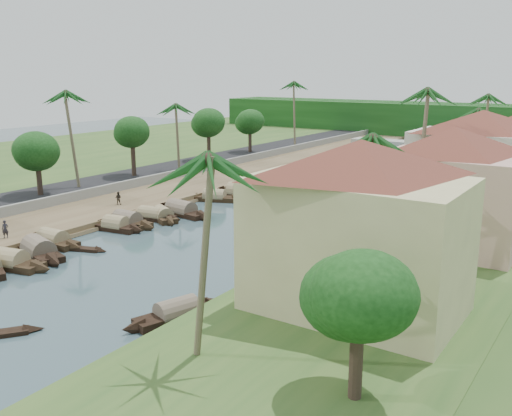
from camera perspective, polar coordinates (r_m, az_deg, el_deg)
The scene contains 43 objects.
ground at distance 47.50m, azimuth -10.71°, elevation -5.28°, with size 220.00×220.00×0.00m, color #384E55.
left_bank at distance 72.07m, azimuth -8.81°, elevation 1.58°, with size 10.00×180.00×0.80m, color brown.
right_bank at distance 55.38m, azimuth 19.10°, elevation -2.44°, with size 16.00×180.00×1.20m, color #2B4D1F.
road at distance 77.91m, azimuth -13.45°, elevation 2.49°, with size 8.00×180.00×1.40m, color black.
retaining_wall at distance 74.74m, azimuth -11.22°, elevation 2.65°, with size 0.40×180.00×1.10m, color slate.
far_left_fill at distance 98.77m, azimuth -24.05°, elevation 3.94°, with size 45.00×220.00×1.35m, color #2B4D1F.
treeline at distance 136.12m, azimuth 20.24°, elevation 8.02°, with size 120.00×14.00×8.00m.
bridge at distance 109.47m, azimuth 16.60°, elevation 5.94°, with size 28.00×4.00×2.40m.
building_near at distance 33.67m, azimuth 10.11°, elevation -1.73°, with size 14.85×14.85×10.20m.
building_mid at distance 48.23m, azimuth 18.89°, elevation 2.05°, with size 14.11×14.11×9.70m.
building_far at distance 61.86m, azimuth 21.43°, elevation 4.47°, with size 15.59×15.59×10.20m.
sampan_2 at distance 49.32m, azimuth -23.57°, elevation -4.99°, with size 8.77×3.51×2.26m.
sampan_3 at distance 51.34m, azimuth -20.89°, elevation -4.03°, with size 9.11×4.20×2.38m.
sampan_4 at distance 53.95m, azimuth -19.67°, elevation -3.11°, with size 7.49×1.96×2.13m.
sampan_5 at distance 57.22m, azimuth -13.82°, elevation -1.77°, with size 6.67×2.54×2.10m.
sampan_6 at distance 58.57m, azimuth -12.76°, elevation -1.35°, with size 7.60×2.02×2.27m.
sampan_7 at distance 60.50m, azimuth -10.42°, elevation -0.77°, with size 7.49×2.67×1.99m.
sampan_8 at distance 60.12m, azimuth -9.32°, elevation -0.82°, with size 6.45×4.36×2.04m.
sampan_9 at distance 62.09m, azimuth -7.50°, elevation -0.29°, with size 9.54×2.98×2.35m.
sampan_10 at distance 68.30m, azimuth -4.17°, elevation 1.05°, with size 7.51×4.13×2.07m.
sampan_11 at distance 70.71m, azimuth -1.59°, elevation 1.53°, with size 9.03×2.59×2.52m.
sampan_12 at distance 72.74m, azimuth -0.67°, elevation 1.85°, with size 7.65×2.56×1.85m.
sampan_13 at distance 78.14m, azimuth 0.57°, elevation 2.67°, with size 6.78×3.14×1.88m.
sampan_14 at distance 36.50m, azimuth -7.92°, elevation -10.39°, with size 3.71×7.71×1.90m.
sampan_15 at distance 48.47m, azimuth 5.44°, elevation -4.22°, with size 2.92×6.53×1.78m.
sampan_16 at distance 60.96m, azimuth 11.60°, elevation -0.72°, with size 4.52×8.74×2.14m.
canoe_1 at distance 51.91m, azimuth -17.39°, elevation -3.93°, with size 5.54×2.69×0.90m.
canoe_2 at distance 68.87m, azimuth -1.16°, elevation 0.93°, with size 5.03×3.45×0.79m.
palm_0 at distance 26.58m, azimuth -6.04°, elevation 4.61°, with size 3.20×3.20×11.61m.
palm_1 at distance 40.71m, azimuth 10.67°, elevation 6.73°, with size 3.20×3.20×11.03m.
palm_2 at distance 56.16m, azimuth 16.53°, elevation 10.88°, with size 3.20×3.20×13.74m.
palm_3 at distance 70.31m, azimuth 20.87°, elevation 8.96°, with size 3.20×3.20×11.16m.
palm_5 at distance 71.46m, azimuth -18.04°, elevation 10.69°, with size 3.20×3.20×12.81m.
palm_6 at distance 81.40m, azimuth -7.91°, elevation 9.98°, with size 3.20×3.20×10.62m.
palm_7 at distance 86.83m, azimuth 22.17°, elevation 10.18°, with size 3.20×3.20×12.14m.
palm_8 at distance 105.32m, azimuth 3.97°, elevation 12.23°, with size 3.20×3.20×13.24m.
tree_2 at distance 68.84m, azimuth -21.07°, elevation 5.23°, with size 5.05×5.05×7.01m.
tree_3 at distance 78.10m, azimuth -12.29°, elevation 7.34°, with size 4.67×4.67×7.75m.
tree_4 at distance 90.17m, azimuth -4.78°, elevation 8.42°, with size 5.09×5.09×7.95m.
tree_5 at distance 99.50m, azimuth -0.61°, elevation 8.55°, with size 4.80×4.80×7.15m.
tree_7 at distance 24.59m, azimuth 10.25°, elevation -8.82°, with size 4.53×4.53×6.61m.
person_near at distance 54.74m, azimuth -23.79°, elevation -1.95°, with size 0.59×0.38×1.61m, color #232229.
person_far at distance 64.57m, azimuth -13.61°, elevation 0.98°, with size 0.70×0.54×1.43m, color #2C261F.
Camera 1 is at (31.80, -31.89, 15.13)m, focal length 40.00 mm.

